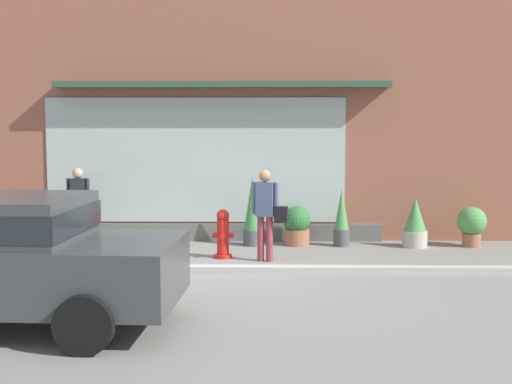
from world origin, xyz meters
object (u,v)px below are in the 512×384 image
at_px(pedestrian_with_handbag, 266,208).
at_px(potted_plant_by_entrance, 297,225).
at_px(potted_plant_window_left, 342,219).
at_px(fire_hydrant, 223,234).
at_px(potted_plant_window_right, 28,224).
at_px(pedestrian_passerby, 78,201).
at_px(potted_plant_window_center, 415,224).
at_px(potted_plant_low_front, 252,213).
at_px(potted_plant_trailing_edge, 472,224).

relative_size(pedestrian_with_handbag, potted_plant_by_entrance, 2.07).
distance_m(potted_plant_by_entrance, potted_plant_window_left, 0.91).
relative_size(potted_plant_by_entrance, potted_plant_window_left, 0.68).
bearing_deg(fire_hydrant, potted_plant_window_right, 162.51).
xyz_separation_m(pedestrian_passerby, potted_plant_by_entrance, (4.39, 0.09, -0.50)).
distance_m(potted_plant_window_left, potted_plant_window_right, 6.30).
height_order(fire_hydrant, potted_plant_window_center, potted_plant_window_center).
bearing_deg(pedestrian_passerby, potted_plant_by_entrance, -0.49).
distance_m(fire_hydrant, pedestrian_with_handbag, 0.99).
bearing_deg(potted_plant_window_center, potted_plant_low_front, 177.81).
relative_size(potted_plant_by_entrance, potted_plant_window_center, 0.81).
height_order(potted_plant_low_front, potted_plant_window_right, potted_plant_low_front).
distance_m(fire_hydrant, potted_plant_window_center, 3.92).
xyz_separation_m(potted_plant_low_front, potted_plant_window_right, (-4.51, -0.05, -0.23)).
distance_m(potted_plant_by_entrance, potted_plant_window_right, 5.41).
distance_m(potted_plant_window_center, potted_plant_window_right, 7.74).
xyz_separation_m(potted_plant_low_front, potted_plant_window_center, (3.23, -0.12, -0.20)).
bearing_deg(potted_plant_window_center, potted_plant_by_entrance, 175.46).
relative_size(pedestrian_passerby, potted_plant_trailing_edge, 1.96).
height_order(fire_hydrant, potted_plant_window_left, potted_plant_window_left).
xyz_separation_m(fire_hydrant, potted_plant_by_entrance, (1.40, 1.37, -0.04)).
distance_m(pedestrian_passerby, potted_plant_window_right, 1.12).
bearing_deg(potted_plant_window_right, pedestrian_passerby, 1.08).
distance_m(potted_plant_trailing_edge, potted_plant_window_center, 1.13).
bearing_deg(potted_plant_window_left, fire_hydrant, -151.07).
xyz_separation_m(potted_plant_trailing_edge, potted_plant_window_left, (-2.58, 0.02, 0.10)).
bearing_deg(pedestrian_with_handbag, potted_plant_window_center, 40.31).
relative_size(pedestrian_passerby, potted_plant_window_right, 1.96).
bearing_deg(pedestrian_with_handbag, potted_plant_window_left, 59.75).
bearing_deg(pedestrian_with_handbag, potted_plant_trailing_edge, 34.27).
distance_m(fire_hydrant, potted_plant_trailing_edge, 5.02).
bearing_deg(pedestrian_with_handbag, potted_plant_low_front, 113.64).
bearing_deg(potted_plant_low_front, pedestrian_passerby, -179.53).
bearing_deg(potted_plant_trailing_edge, potted_plant_by_entrance, 177.90).
relative_size(pedestrian_with_handbag, potted_plant_window_left, 1.41).
bearing_deg(potted_plant_window_left, potted_plant_by_entrance, 172.90).
distance_m(pedestrian_passerby, potted_plant_window_center, 6.74).
distance_m(potted_plant_low_front, potted_plant_window_left, 1.79).
relative_size(pedestrian_passerby, potted_plant_window_left, 1.35).
bearing_deg(potted_plant_window_center, potted_plant_window_right, 179.44).
height_order(potted_plant_window_left, potted_plant_window_right, potted_plant_window_left).
distance_m(fire_hydrant, pedestrian_passerby, 3.29).
xyz_separation_m(pedestrian_with_handbag, potted_plant_window_left, (1.50, 1.56, -0.39)).
bearing_deg(pedestrian_passerby, potted_plant_low_front, -1.20).
height_order(potted_plant_window_center, potted_plant_window_right, potted_plant_window_center).
relative_size(pedestrian_with_handbag, potted_plant_window_center, 1.67).
bearing_deg(pedestrian_passerby, potted_plant_window_right, 179.41).
distance_m(potted_plant_by_entrance, potted_plant_window_center, 2.35).
relative_size(potted_plant_window_left, potted_plant_window_right, 1.45).
xyz_separation_m(potted_plant_trailing_edge, potted_plant_window_right, (-8.88, 0.02, -0.02)).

